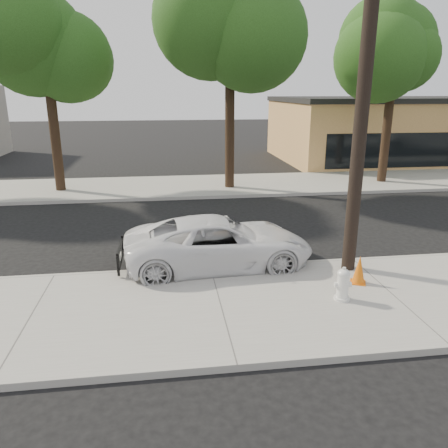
{
  "coord_description": "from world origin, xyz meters",
  "views": [
    {
      "loc": [
        -1.1,
        -12.85,
        4.66
      ],
      "look_at": [
        0.51,
        -1.06,
        1.0
      ],
      "focal_mm": 35.0,
      "sensor_mm": 36.0,
      "label": 1
    }
  ],
  "objects_px": {
    "fire_hydrant": "(343,285)",
    "utility_pole": "(364,88)",
    "police_cruiser": "(219,243)",
    "traffic_cone": "(359,270)"
  },
  "relations": [
    {
      "from": "fire_hydrant",
      "to": "utility_pole",
      "type": "bearing_deg",
      "value": 69.07
    },
    {
      "from": "utility_pole",
      "to": "police_cruiser",
      "type": "relative_size",
      "value": 1.79
    },
    {
      "from": "police_cruiser",
      "to": "traffic_cone",
      "type": "height_order",
      "value": "police_cruiser"
    },
    {
      "from": "utility_pole",
      "to": "police_cruiser",
      "type": "xyz_separation_m",
      "value": [
        -3.32,
        0.9,
        -4.0
      ]
    },
    {
      "from": "utility_pole",
      "to": "traffic_cone",
      "type": "distance_m",
      "value": 4.31
    },
    {
      "from": "police_cruiser",
      "to": "fire_hydrant",
      "type": "relative_size",
      "value": 6.91
    },
    {
      "from": "police_cruiser",
      "to": "traffic_cone",
      "type": "distance_m",
      "value": 3.68
    },
    {
      "from": "fire_hydrant",
      "to": "traffic_cone",
      "type": "relative_size",
      "value": 1.05
    },
    {
      "from": "utility_pole",
      "to": "fire_hydrant",
      "type": "bearing_deg",
      "value": -117.01
    },
    {
      "from": "utility_pole",
      "to": "fire_hydrant",
      "type": "height_order",
      "value": "utility_pole"
    }
  ]
}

